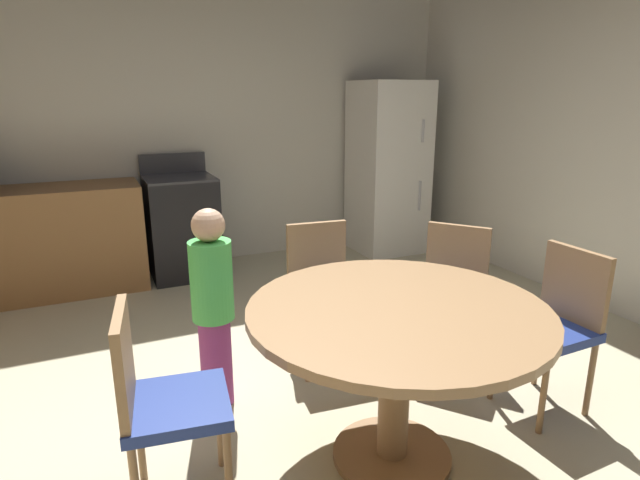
{
  "coord_description": "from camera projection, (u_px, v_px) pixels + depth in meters",
  "views": [
    {
      "loc": [
        -0.94,
        -1.97,
        1.64
      ],
      "look_at": [
        0.26,
        0.7,
        0.81
      ],
      "focal_mm": 29.32,
      "sensor_mm": 36.0,
      "label": 1
    }
  ],
  "objects": [
    {
      "name": "chair_west",
      "position": [
        159.0,
        396.0,
        2.04
      ],
      "size": [
        0.45,
        0.45,
        0.87
      ],
      "rotation": [
        0.0,
        0.0,
        6.14
      ],
      "color": "#9E754C",
      "rests_on": "ground"
    },
    {
      "name": "ground_plane",
      "position": [
        330.0,
        442.0,
        2.55
      ],
      "size": [
        14.0,
        14.0,
        0.0
      ],
      "primitive_type": "plane",
      "color": "beige"
    },
    {
      "name": "kitchen_counter",
      "position": [
        15.0,
        245.0,
        4.25
      ],
      "size": [
        1.98,
        0.6,
        0.9
      ],
      "primitive_type": "cube",
      "color": "olive",
      "rests_on": "ground"
    },
    {
      "name": "chair_north",
      "position": [
        322.0,
        285.0,
        3.22
      ],
      "size": [
        0.44,
        0.44,
        0.87
      ],
      "rotation": [
        0.0,
        0.0,
        4.61
      ],
      "color": "#9E754C",
      "rests_on": "ground"
    },
    {
      "name": "person_child",
      "position": [
        213.0,
        304.0,
        2.72
      ],
      "size": [
        0.31,
        0.31,
        1.09
      ],
      "rotation": [
        0.0,
        0.0,
        5.39
      ],
      "color": "#8C337A",
      "rests_on": "ground"
    },
    {
      "name": "wall_back",
      "position": [
        188.0,
        125.0,
        4.96
      ],
      "size": [
        5.63,
        0.12,
        2.7
      ],
      "primitive_type": "cube",
      "color": "beige",
      "rests_on": "ground"
    },
    {
      "name": "dining_table",
      "position": [
        397.0,
        338.0,
        2.28
      ],
      "size": [
        1.31,
        1.31,
        0.76
      ],
      "color": "#9E754C",
      "rests_on": "ground"
    },
    {
      "name": "refrigerator",
      "position": [
        388.0,
        168.0,
        5.47
      ],
      "size": [
        0.68,
        0.68,
        1.76
      ],
      "color": "white",
      "rests_on": "ground"
    },
    {
      "name": "chair_northeast",
      "position": [
        451.0,
        288.0,
        3.17
      ],
      "size": [
        0.56,
        0.56,
        0.87
      ],
      "rotation": [
        0.0,
        0.0,
        3.81
      ],
      "color": "#9E754C",
      "rests_on": "ground"
    },
    {
      "name": "chair_east",
      "position": [
        556.0,
        319.0,
        2.73
      ],
      "size": [
        0.41,
        0.41,
        0.87
      ],
      "rotation": [
        0.0,
        0.0,
        3.17
      ],
      "color": "#9E754C",
      "rests_on": "ground"
    },
    {
      "name": "oven_range",
      "position": [
        182.0,
        226.0,
        4.78
      ],
      "size": [
        0.6,
        0.6,
        1.1
      ],
      "color": "black",
      "rests_on": "ground"
    }
  ]
}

